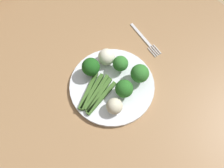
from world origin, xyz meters
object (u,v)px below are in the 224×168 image
broccoli_outer_edge (120,64)px  plate (112,86)px  broccoli_back (91,67)px  cauliflower_front (107,57)px  fork (145,40)px  asparagus_bundle (96,94)px  broccoli_near_center (124,89)px  dining_table (91,96)px  cauliflower_edge (114,106)px  broccoli_right (140,74)px

broccoli_outer_edge → plate: bearing=26.1°
plate → broccoli_back: size_ratio=3.86×
cauliflower_front → fork: 0.17m
broccoli_back → asparagus_bundle: bearing=62.5°
broccoli_near_center → broccoli_outer_edge: broccoli_near_center is taller
plate → broccoli_near_center: size_ratio=4.03×
broccoli_outer_edge → fork: broccoli_outer_edge is taller
plate → broccoli_outer_edge: size_ratio=4.48×
dining_table → fork: (-0.27, -0.02, 0.10)m
cauliflower_edge → cauliflower_front: bearing=-120.2°
broccoli_near_center → broccoli_right: (-0.07, -0.01, 0.00)m
plate → cauliflower_edge: 0.09m
broccoli_near_center → plate: bearing=-80.1°
broccoli_back → dining_table: bearing=36.6°
broccoli_back → fork: size_ratio=0.43×
asparagus_bundle → fork: 0.28m
dining_table → broccoli_outer_edge: 0.18m
dining_table → broccoli_right: 0.22m
fork → cauliflower_front: bearing=-87.3°
broccoli_back → broccoli_outer_edge: 0.10m
dining_table → broccoli_outer_edge: bearing=167.9°
broccoli_right → plate: bearing=-26.6°
asparagus_bundle → broccoli_back: (-0.04, -0.07, 0.03)m
cauliflower_front → plate: bearing=62.9°
broccoli_outer_edge → cauliflower_front: broccoli_outer_edge is taller
cauliflower_edge → broccoli_right: bearing=-166.6°
broccoli_right → cauliflower_edge: (0.12, 0.03, -0.02)m
asparagus_bundle → plate: bearing=-27.3°
plate → broccoli_right: broccoli_right is taller
dining_table → broccoli_right: bearing=145.8°
asparagus_bundle → fork: asparagus_bundle is taller
dining_table → plate: plate is taller
asparagus_bundle → fork: (-0.27, -0.07, -0.02)m
dining_table → fork: bearing=-175.9°
broccoli_right → cauliflower_edge: 0.13m
broccoli_outer_edge → broccoli_back: bearing=-29.2°
asparagus_bundle → cauliflower_edge: size_ratio=2.93×
broccoli_outer_edge → cauliflower_front: bearing=-72.2°
broccoli_back → broccoli_outer_edge: (-0.08, 0.05, -0.01)m
dining_table → asparagus_bundle: (0.01, 0.05, 0.12)m
broccoli_back → cauliflower_edge: (0.02, 0.14, -0.02)m
fork → broccoli_near_center: bearing=-53.7°
dining_table → broccoli_outer_edge: size_ratio=20.17×
dining_table → cauliflower_edge: bearing=94.7°
cauliflower_edge → fork: (-0.26, -0.14, -0.04)m
dining_table → broccoli_near_center: (-0.06, 0.10, 0.15)m
broccoli_near_center → asparagus_bundle: bearing=-37.6°
plate → broccoli_outer_edge: (-0.06, -0.03, 0.04)m
plate → broccoli_right: (-0.08, 0.04, 0.05)m
asparagus_bundle → broccoli_near_center: broccoli_near_center is taller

